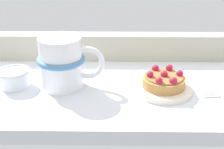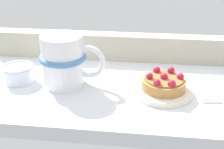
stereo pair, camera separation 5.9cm
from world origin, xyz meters
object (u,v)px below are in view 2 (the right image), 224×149
coffee_mug (64,60)px  raspberry_tart (164,83)px  sugar_bowl (18,73)px  dessert_plate (163,91)px

coffee_mug → raspberry_tart: bearing=-5.5°
sugar_bowl → dessert_plate: bearing=-3.6°
dessert_plate → sugar_bowl: size_ratio=1.72×
raspberry_tart → dessert_plate: bearing=158.6°
raspberry_tart → sugar_bowl: size_ratio=1.27×
coffee_mug → sugar_bowl: (-10.02, -0.06, -3.33)cm
raspberry_tart → coffee_mug: bearing=174.5°
dessert_plate → sugar_bowl: sugar_bowl is taller
dessert_plate → coffee_mug: 20.39cm
dessert_plate → sugar_bowl: (-29.76, 1.85, 1.41)cm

